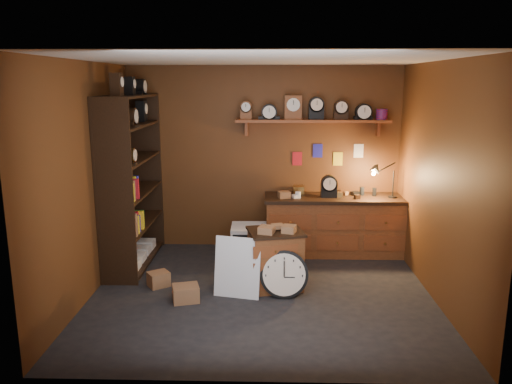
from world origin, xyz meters
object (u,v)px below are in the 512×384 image
object	(u,v)px
low_cabinet	(275,257)
big_round_clock	(284,274)
shelving_unit	(129,174)
workbench	(335,222)

from	to	relation	value
low_cabinet	big_round_clock	world-z (taller)	low_cabinet
shelving_unit	workbench	size ratio (longest dim) A/B	1.25
shelving_unit	low_cabinet	xyz separation A→B (m)	(1.96, -0.79, -0.86)
shelving_unit	workbench	world-z (taller)	shelving_unit
low_cabinet	big_round_clock	distance (m)	0.32
workbench	big_round_clock	xyz separation A→B (m)	(-0.79, -1.56, -0.20)
workbench	low_cabinet	distance (m)	1.56
shelving_unit	workbench	distance (m)	2.99
low_cabinet	shelving_unit	bearing A→B (deg)	144.73
low_cabinet	workbench	bearing A→B (deg)	42.23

